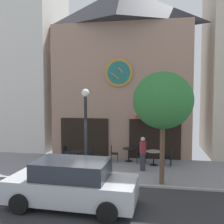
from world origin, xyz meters
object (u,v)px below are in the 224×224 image
object	(u,v)px
cafe_chair_left_end	(66,153)
cafe_chair_under_awning	(169,156)
cafe_table_rightmost	(77,155)
cafe_chair_near_lamp	(91,153)
parked_car_silver	(72,184)
cafe_chair_near_tree	(113,152)
street_lamp	(86,132)
cafe_chair_facing_street	(69,158)
cafe_chair_outer	(140,153)
pedestrian_maroon	(143,153)
cafe_table_center_right	(154,155)
cafe_table_near_curb	(129,152)
street_tree	(163,101)
cafe_chair_facing_wall	(85,158)

from	to	relation	value
cafe_chair_left_end	cafe_chair_under_awning	size ratio (longest dim) A/B	1.00
cafe_table_rightmost	cafe_chair_left_end	world-z (taller)	cafe_chair_left_end
cafe_chair_near_lamp	parked_car_silver	bearing A→B (deg)	-82.23
cafe_chair_left_end	cafe_chair_under_awning	world-z (taller)	same
cafe_table_rightmost	cafe_chair_under_awning	distance (m)	4.84
cafe_table_rightmost	cafe_chair_near_tree	bearing A→B (deg)	29.36
cafe_table_rightmost	cafe_chair_left_end	size ratio (longest dim) A/B	0.85
street_lamp	cafe_chair_facing_street	world-z (taller)	street_lamp
cafe_chair_near_lamp	cafe_chair_under_awning	size ratio (longest dim) A/B	1.00
cafe_chair_facing_street	cafe_chair_near_lamp	bearing A→B (deg)	56.35
cafe_chair_facing_street	parked_car_silver	xyz separation A→B (m)	(1.56, -4.06, 0.23)
cafe_chair_outer	cafe_chair_under_awning	bearing A→B (deg)	-12.65
cafe_chair_left_end	parked_car_silver	world-z (taller)	parked_car_silver
cafe_chair_near_tree	pedestrian_maroon	world-z (taller)	pedestrian_maroon
cafe_chair_left_end	cafe_chair_near_tree	size ratio (longest dim) A/B	1.00
cafe_chair_near_tree	pedestrian_maroon	size ratio (longest dim) A/B	0.54
cafe_chair_left_end	cafe_chair_near_tree	world-z (taller)	same
street_lamp	cafe_chair_under_awning	xyz separation A→B (m)	(3.88, 2.16, -1.50)
street_lamp	cafe_chair_outer	world-z (taller)	street_lamp
cafe_chair_left_end	cafe_chair_under_awning	bearing A→B (deg)	2.19
street_lamp	cafe_chair_near_lamp	xyz separation A→B (m)	(-0.28, 2.04, -1.50)
cafe_table_rightmost	cafe_chair_outer	distance (m)	3.41
cafe_table_center_right	cafe_chair_outer	size ratio (longest dim) A/B	0.87
cafe_chair_under_awning	parked_car_silver	size ratio (longest dim) A/B	0.21
street_lamp	cafe_chair_left_end	size ratio (longest dim) A/B	4.44
cafe_chair_left_end	cafe_table_rightmost	bearing A→B (deg)	-27.96
cafe_table_near_curb	street_tree	bearing A→B (deg)	-62.29
street_tree	pedestrian_maroon	world-z (taller)	street_tree
street_tree	cafe_chair_facing_wall	xyz separation A→B (m)	(-3.79, 1.57, -2.96)
cafe_table_rightmost	cafe_table_near_curb	size ratio (longest dim) A/B	1.03
street_lamp	cafe_table_near_curb	world-z (taller)	street_lamp
cafe_chair_near_tree	cafe_chair_facing_street	bearing A→B (deg)	-137.85
cafe_table_near_curb	cafe_chair_facing_wall	world-z (taller)	cafe_chair_facing_wall
cafe_table_near_curb	cafe_chair_outer	world-z (taller)	cafe_chair_outer
cafe_table_near_curb	cafe_chair_near_lamp	world-z (taller)	cafe_chair_near_lamp
street_tree	cafe_chair_under_awning	size ratio (longest dim) A/B	5.20
cafe_chair_left_end	cafe_chair_facing_street	xyz separation A→B (m)	(0.54, -1.16, 0.00)
cafe_table_near_curb	cafe_chair_near_tree	size ratio (longest dim) A/B	0.82
cafe_table_near_curb	cafe_chair_left_end	bearing A→B (deg)	-166.45
cafe_table_center_right	parked_car_silver	distance (m)	6.07
cafe_table_rightmost	cafe_chair_facing_wall	world-z (taller)	cafe_chair_facing_wall
street_tree	cafe_chair_under_awning	bearing A→B (deg)	81.31
cafe_chair_outer	cafe_chair_facing_street	bearing A→B (deg)	-153.59
cafe_table_rightmost	parked_car_silver	xyz separation A→B (m)	(1.38, -4.84, 0.22)
cafe_table_center_right	cafe_chair_facing_street	bearing A→B (deg)	-161.40
parked_car_silver	cafe_table_near_curb	bearing A→B (deg)	78.35
street_tree	cafe_chair_left_end	size ratio (longest dim) A/B	5.20
cafe_table_center_right	cafe_chair_near_tree	distance (m)	2.26
parked_car_silver	street_tree	bearing A→B (deg)	41.66
cafe_chair_near_lamp	cafe_chair_near_tree	distance (m)	1.23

